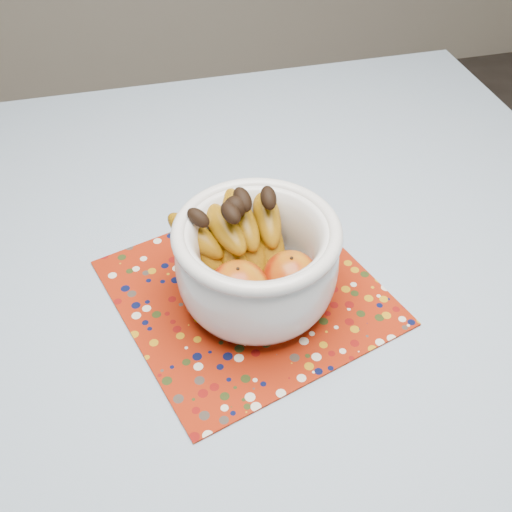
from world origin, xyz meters
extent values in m
plane|color=#2D2826|center=(0.00, 0.00, 0.00)|extent=(4.00, 4.00, 0.00)
cube|color=brown|center=(0.00, 0.00, 0.73)|extent=(1.20, 1.20, 0.04)
cylinder|color=brown|center=(-0.53, 0.53, 0.35)|extent=(0.06, 0.06, 0.71)
cylinder|color=brown|center=(0.53, 0.53, 0.35)|extent=(0.06, 0.06, 0.71)
cube|color=#5F839E|center=(0.00, 0.00, 0.76)|extent=(1.32, 1.32, 0.01)
cube|color=maroon|center=(-0.06, -0.07, 0.76)|extent=(0.48, 0.48, 0.00)
cylinder|color=silver|center=(-0.05, -0.08, 0.77)|extent=(0.12, 0.12, 0.01)
cylinder|color=silver|center=(-0.05, -0.08, 0.78)|extent=(0.18, 0.18, 0.01)
torus|color=silver|center=(-0.05, -0.08, 0.90)|extent=(0.25, 0.25, 0.02)
ellipsoid|color=maroon|center=(-0.08, -0.12, 0.83)|extent=(0.09, 0.09, 0.08)
ellipsoid|color=maroon|center=(0.00, -0.11, 0.83)|extent=(0.08, 0.08, 0.08)
sphere|color=black|center=(-0.07, -0.04, 0.92)|extent=(0.03, 0.03, 0.03)
camera|label=1|loc=(-0.20, -0.70, 1.47)|focal=42.00mm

